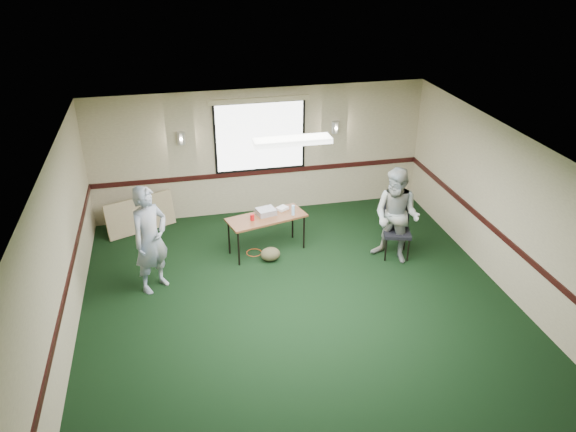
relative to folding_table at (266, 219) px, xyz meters
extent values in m
plane|color=black|center=(0.20, -2.25, -0.68)|extent=(8.00, 8.00, 0.00)
plane|color=tan|center=(0.20, 1.75, 0.67)|extent=(7.00, 0.00, 7.00)
plane|color=tan|center=(-3.30, -2.25, 0.67)|extent=(0.00, 8.00, 8.00)
plane|color=tan|center=(3.70, -2.25, 0.67)|extent=(0.00, 8.00, 8.00)
plane|color=silver|center=(0.20, -2.25, 2.02)|extent=(8.00, 8.00, 0.00)
cube|color=black|center=(0.20, 1.74, 0.22)|extent=(7.00, 0.03, 0.10)
cube|color=black|center=(-3.28, -2.25, 0.22)|extent=(0.03, 8.00, 0.10)
cube|color=black|center=(3.69, -2.25, 0.22)|extent=(0.03, 8.00, 0.10)
cube|color=black|center=(0.20, 1.73, 1.02)|extent=(1.90, 0.01, 1.50)
cube|color=white|center=(0.20, 1.72, 1.02)|extent=(1.80, 0.02, 1.40)
cube|color=#C7B88C|center=(0.20, 1.72, 1.79)|extent=(2.05, 0.08, 0.10)
cylinder|color=silver|center=(-1.40, 1.69, 1.12)|extent=(0.16, 0.16, 0.25)
cylinder|color=silver|center=(1.80, 1.69, 1.12)|extent=(0.16, 0.16, 0.25)
cube|color=white|center=(0.20, -1.25, 1.96)|extent=(1.20, 0.32, 0.08)
cube|color=#573719|center=(0.00, 0.00, 0.03)|extent=(1.57, 0.94, 0.04)
cylinder|color=black|center=(-0.59, -0.40, -0.33)|extent=(0.04, 0.04, 0.69)
cylinder|color=black|center=(0.71, -0.05, -0.33)|extent=(0.04, 0.04, 0.69)
cylinder|color=black|center=(-0.71, 0.05, -0.33)|extent=(0.04, 0.04, 0.69)
cylinder|color=black|center=(0.59, 0.40, -0.33)|extent=(0.04, 0.04, 0.69)
cube|color=#95949C|center=(0.01, 0.10, 0.11)|extent=(0.39, 0.35, 0.11)
cube|color=white|center=(0.35, 0.23, 0.08)|extent=(0.26, 0.24, 0.05)
cylinder|color=#B60C0F|center=(-0.28, -0.08, 0.11)|extent=(0.08, 0.08, 0.12)
cylinder|color=#9BD2FF|center=(0.50, -0.04, 0.15)|extent=(0.06, 0.06, 0.20)
ellipsoid|color=#444226|center=(0.00, -0.36, -0.55)|extent=(0.41, 0.34, 0.26)
torus|color=#D44D1A|center=(-0.26, -0.04, -0.67)|extent=(0.35, 0.35, 0.02)
cube|color=tan|center=(-2.35, 1.35, -0.32)|extent=(1.38, 0.74, 0.72)
cube|color=black|center=(2.33, -0.68, -0.19)|extent=(0.59, 0.59, 0.07)
cube|color=black|center=(2.39, -0.45, 0.08)|extent=(0.49, 0.17, 0.49)
cylinder|color=black|center=(2.08, -0.83, -0.45)|extent=(0.03, 0.03, 0.46)
cylinder|color=black|center=(2.48, -0.93, -0.45)|extent=(0.03, 0.03, 0.46)
cylinder|color=black|center=(2.18, -0.43, -0.45)|extent=(0.03, 0.03, 0.46)
cylinder|color=black|center=(2.58, -0.54, -0.45)|extent=(0.03, 0.03, 0.46)
imported|color=#456699|center=(-2.09, -0.80, 0.26)|extent=(0.82, 0.79, 1.89)
imported|color=#759AB6|center=(2.24, -0.81, 0.22)|extent=(1.10, 1.11, 1.81)
camera|label=1|loc=(-1.61, -9.15, 4.83)|focal=35.00mm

